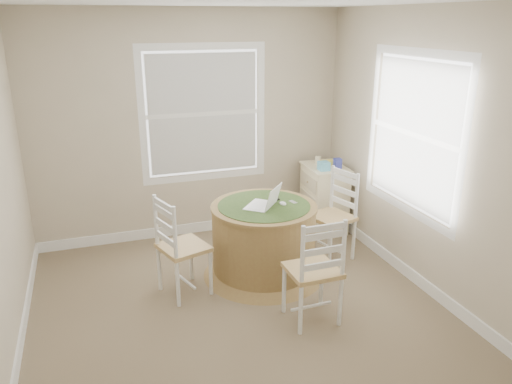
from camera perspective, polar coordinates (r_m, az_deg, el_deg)
name	(u,v)px	position (r m, az deg, el deg)	size (l,w,h in m)	color
room	(249,163)	(4.29, -0.82, 3.29)	(3.64, 3.64, 2.64)	#7C684F
round_table	(264,237)	(5.01, 0.89, -5.17)	(1.23, 1.23, 0.75)	olive
chair_left	(184,247)	(4.70, -8.28, -6.21)	(0.42, 0.40, 0.95)	white
chair_near	(313,270)	(4.28, 6.49, -8.80)	(0.42, 0.40, 0.95)	white
chair_right	(331,217)	(5.39, 8.58, -2.81)	(0.42, 0.40, 0.95)	white
laptop	(263,204)	(4.83, 0.83, -1.34)	(0.43, 0.43, 0.23)	white
mouse	(283,204)	(4.91, 3.10, -1.33)	(0.06, 0.09, 0.03)	white
phone	(293,202)	(4.97, 4.25, -1.19)	(0.04, 0.09, 0.02)	#B7BABF
keys	(276,200)	(5.02, 2.30, -0.89)	(0.06, 0.05, 0.03)	black
corner_chest	(324,198)	(6.14, 7.76, -0.66)	(0.48, 0.63, 0.81)	beige
tissue_box	(324,166)	(5.84, 7.74, 2.95)	(0.12, 0.12, 0.10)	#5BB0D0
box_yellow	(327,163)	(6.05, 8.13, 3.31)	(0.15, 0.10, 0.06)	#E2D450
box_blue	(338,164)	(5.93, 9.37, 3.23)	(0.08, 0.08, 0.12)	#3840A9
cup_cream	(318,160)	(6.11, 7.06, 3.66)	(0.07, 0.07, 0.09)	beige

